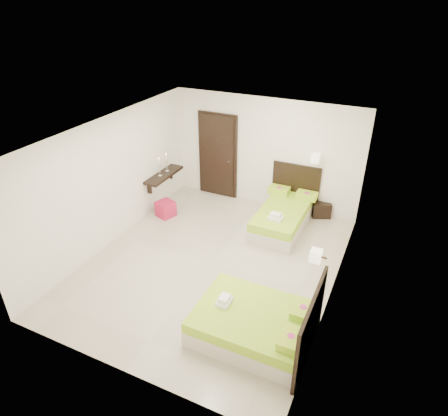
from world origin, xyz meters
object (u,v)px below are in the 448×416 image
at_px(bed_double, 258,324).
at_px(ottoman, 166,209).
at_px(bed_single, 284,215).
at_px(nightstand, 321,209).

height_order(bed_double, ottoman, bed_double).
bearing_deg(bed_single, nightstand, 51.45).
relative_size(bed_single, bed_double, 1.07).
distance_m(nightstand, ottoman, 3.62).
bearing_deg(nightstand, bed_single, -151.50).
height_order(bed_single, bed_double, bed_single).
xyz_separation_m(bed_double, nightstand, (0.01, 4.09, -0.08)).
relative_size(bed_double, ottoman, 4.82).
bearing_deg(bed_double, nightstand, 89.91).
height_order(bed_single, nightstand, bed_single).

